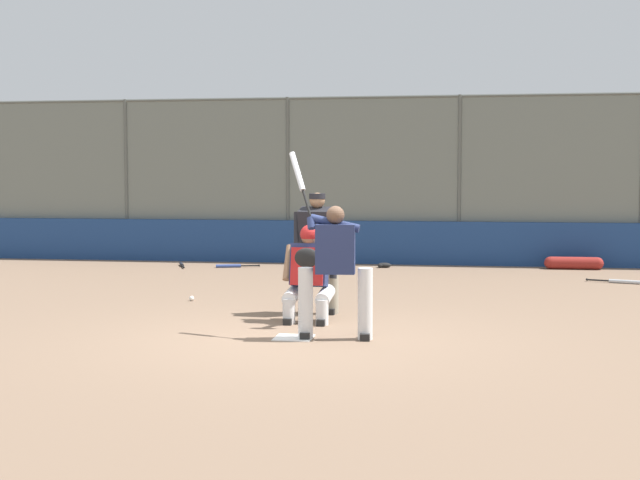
# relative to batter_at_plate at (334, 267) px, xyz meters

# --- Properties ---
(ground_plane) EXTENTS (160.00, 160.00, 0.00)m
(ground_plane) POSITION_rel_batter_at_plate_xyz_m (0.46, 0.04, -0.82)
(ground_plane) COLOR #7A604C
(home_plate_marker) EXTENTS (0.43, 0.43, 0.01)m
(home_plate_marker) POSITION_rel_batter_at_plate_xyz_m (0.46, 0.04, -0.82)
(home_plate_marker) COLOR white
(home_plate_marker) RESTS_ON ground_plane
(backstop_fence) EXTENTS (18.11, 0.08, 3.50)m
(backstop_fence) POSITION_rel_batter_at_plate_xyz_m (0.46, -8.75, 1.02)
(backstop_fence) COLOR #515651
(backstop_fence) RESTS_ON ground_plane
(padding_wall) EXTENTS (17.67, 0.18, 0.90)m
(padding_wall) POSITION_rel_batter_at_plate_xyz_m (0.46, -8.65, -0.37)
(padding_wall) COLOR navy
(padding_wall) RESTS_ON ground_plane
(bleachers_beyond) EXTENTS (12.62, 2.50, 1.48)m
(bleachers_beyond) POSITION_rel_batter_at_plate_xyz_m (-0.77, -11.25, -0.34)
(bleachers_beyond) COLOR slate
(bleachers_beyond) RESTS_ON ground_plane
(batter_at_plate) EXTENTS (1.04, 0.61, 2.12)m
(batter_at_plate) POSITION_rel_batter_at_plate_xyz_m (0.00, 0.00, 0.00)
(batter_at_plate) COLOR silver
(batter_at_plate) RESTS_ON ground_plane
(catcher_behind_plate) EXTENTS (0.65, 0.76, 1.23)m
(catcher_behind_plate) POSITION_rel_batter_at_plate_xyz_m (0.49, -1.08, -0.19)
(catcher_behind_plate) COLOR silver
(catcher_behind_plate) RESTS_ON ground_plane
(umpire_home) EXTENTS (0.66, 0.43, 1.62)m
(umpire_home) POSITION_rel_batter_at_plate_xyz_m (0.48, -1.79, 0.04)
(umpire_home) COLOR gray
(umpire_home) RESTS_ON ground_plane
(spare_bat_near_backstop) EXTENTS (0.87, 0.36, 0.07)m
(spare_bat_near_backstop) POSITION_rel_batter_at_plate_xyz_m (-4.11, -5.93, -0.79)
(spare_bat_near_backstop) COLOR black
(spare_bat_near_backstop) RESTS_ON ground_plane
(spare_bat_by_padding) EXTENTS (0.71, 0.63, 0.07)m
(spare_bat_by_padding) POSITION_rel_batter_at_plate_xyz_m (1.39, -7.29, -0.79)
(spare_bat_by_padding) COLOR black
(spare_bat_by_padding) RESTS_ON ground_plane
(spare_bat_third_base_side) EXTENTS (0.38, 0.85, 0.07)m
(spare_bat_third_base_side) POSITION_rel_batter_at_plate_xyz_m (4.23, -7.52, -0.79)
(spare_bat_third_base_side) COLOR black
(spare_bat_third_base_side) RESTS_ON ground_plane
(spare_bat_first_base_side) EXTENTS (0.86, 0.31, 0.07)m
(spare_bat_first_base_side) POSITION_rel_batter_at_plate_xyz_m (3.15, -7.44, -0.79)
(spare_bat_first_base_side) COLOR black
(spare_bat_first_base_side) RESTS_ON ground_plane
(fielding_glove_on_dirt) EXTENTS (0.28, 0.21, 0.10)m
(fielding_glove_on_dirt) POSITION_rel_batter_at_plate_xyz_m (0.13, -7.91, -0.77)
(fielding_glove_on_dirt) COLOR black
(fielding_glove_on_dirt) RESTS_ON ground_plane
(baseball_loose) EXTENTS (0.07, 0.07, 0.07)m
(baseball_loose) POSITION_rel_batter_at_plate_xyz_m (2.52, -2.69, -0.78)
(baseball_loose) COLOR white
(baseball_loose) RESTS_ON ground_plane
(equipment_bag_dugout_side) EXTENTS (1.14, 0.25, 0.25)m
(equipment_bag_dugout_side) POSITION_rel_batter_at_plate_xyz_m (-3.60, -8.17, -0.70)
(equipment_bag_dugout_side) COLOR maroon
(equipment_bag_dugout_side) RESTS_ON ground_plane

